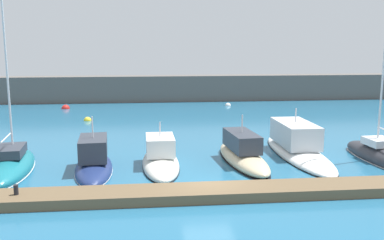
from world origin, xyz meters
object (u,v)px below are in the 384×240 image
motorboat_white_fifth (297,146)px  mooring_buoy_yellow (88,121)px  mooring_buoy_white (228,106)px  dock_bollard (16,190)px  sailboat_teal_nearest (11,165)px  motorboat_ivory_third (161,159)px  mooring_buoy_red (66,109)px  motorboat_sand_fourth (243,154)px  sailboat_charcoal_sixth (381,156)px  motorboat_navy_second (94,163)px

motorboat_white_fifth → mooring_buoy_yellow: motorboat_white_fifth is taller
mooring_buoy_white → dock_bollard: size_ratio=1.51×
sailboat_teal_nearest → mooring_buoy_white: sailboat_teal_nearest is taller
motorboat_ivory_third → mooring_buoy_yellow: motorboat_ivory_third is taller
sailboat_teal_nearest → motorboat_ivory_third: (8.32, 0.13, 0.07)m
motorboat_ivory_third → mooring_buoy_red: size_ratio=7.76×
motorboat_sand_fourth → mooring_buoy_white: motorboat_sand_fourth is taller
mooring_buoy_red → mooring_buoy_yellow: bearing=-66.6°
sailboat_charcoal_sixth → mooring_buoy_red: sailboat_charcoal_sixth is taller
motorboat_white_fifth → sailboat_teal_nearest: bearing=95.8°
motorboat_ivory_third → mooring_buoy_yellow: (-6.19, 15.47, -0.36)m
motorboat_navy_second → mooring_buoy_red: size_ratio=7.28×
motorboat_ivory_third → mooring_buoy_yellow: size_ratio=9.73×
sailboat_charcoal_sixth → motorboat_navy_second: bearing=86.9°
motorboat_white_fifth → dock_bollard: size_ratio=23.33×
motorboat_white_fifth → mooring_buoy_red: (-18.30, 21.61, -0.54)m
dock_bollard → sailboat_teal_nearest: bearing=109.1°
sailboat_teal_nearest → mooring_buoy_white: bearing=-40.8°
motorboat_sand_fourth → dock_bollard: motorboat_sand_fourth is taller
mooring_buoy_yellow → motorboat_sand_fourth: bearing=-54.1°
motorboat_navy_second → dock_bollard: (-2.73, -4.97, 0.27)m
motorboat_ivory_third → mooring_buoy_yellow: bearing=20.9°
mooring_buoy_red → dock_bollard: bearing=-83.8°
motorboat_white_fifth → mooring_buoy_red: 28.33m
dock_bollard → mooring_buoy_red: bearing=96.2°
sailboat_teal_nearest → motorboat_sand_fourth: size_ratio=2.11×
motorboat_ivory_third → dock_bollard: size_ratio=15.64×
mooring_buoy_yellow → dock_bollard: dock_bollard is taller
sailboat_charcoal_sixth → mooring_buoy_red: 32.87m
sailboat_teal_nearest → motorboat_sand_fourth: 13.21m
sailboat_teal_nearest → motorboat_white_fifth: sailboat_teal_nearest is taller
motorboat_ivory_third → motorboat_navy_second: bearing=97.3°
motorboat_sand_fourth → mooring_buoy_red: motorboat_sand_fourth is taller
motorboat_white_fifth → mooring_buoy_red: size_ratio=11.58×
motorboat_white_fifth → sailboat_charcoal_sixth: (4.50, -2.06, -0.22)m
motorboat_navy_second → motorboat_white_fifth: motorboat_navy_second is taller
motorboat_navy_second → mooring_buoy_red: 24.52m
motorboat_navy_second → motorboat_ivory_third: bearing=-86.4°
motorboat_sand_fourth → mooring_buoy_yellow: bearing=30.6°
mooring_buoy_red → motorboat_ivory_third: bearing=-67.6°
sailboat_teal_nearest → sailboat_charcoal_sixth: 21.56m
motorboat_ivory_third → motorboat_sand_fourth: size_ratio=0.92×
motorboat_ivory_third → mooring_buoy_white: size_ratio=10.36×
motorboat_sand_fourth → motorboat_white_fifth: 4.13m
motorboat_ivory_third → motorboat_white_fifth: size_ratio=0.67×
sailboat_teal_nearest → motorboat_navy_second: 4.61m
motorboat_ivory_third → dock_bollard: bearing=129.5°
sailboat_charcoal_sixth → mooring_buoy_yellow: sailboat_charcoal_sixth is taller
sailboat_teal_nearest → motorboat_ivory_third: sailboat_teal_nearest is taller
mooring_buoy_white → mooring_buoy_yellow: bearing=-150.9°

